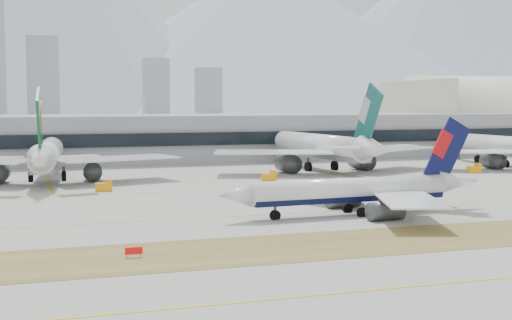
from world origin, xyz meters
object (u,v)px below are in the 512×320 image
object	(u,v)px
taxiing_airliner	(359,191)
widebody_cathay	(324,148)
hangar	(506,147)
terminal	(155,138)
widebody_eva	(47,157)

from	to	relation	value
taxiing_airliner	widebody_cathay	distance (m)	77.11
widebody_cathay	hangar	world-z (taller)	hangar
terminal	widebody_cathay	bearing A→B (deg)	-53.50
taxiing_airliner	hangar	world-z (taller)	hangar
taxiing_airliner	widebody_cathay	bearing A→B (deg)	-111.82
widebody_eva	terminal	bearing A→B (deg)	-28.38
widebody_eva	widebody_cathay	world-z (taller)	widebody_cathay
taxiing_airliner	widebody_eva	xyz separation A→B (m)	(-49.35, 69.54, 2.01)
taxiing_airliner	widebody_cathay	world-z (taller)	widebody_cathay
widebody_cathay	terminal	xyz separation A→B (m)	(-38.19, 51.61, 1.02)
widebody_eva	hangar	world-z (taller)	hangar
widebody_eva	widebody_cathay	distance (m)	74.66
taxiing_airliner	hangar	bearing A→B (deg)	-137.11
widebody_cathay	terminal	bearing A→B (deg)	32.72
terminal	hangar	bearing A→B (deg)	7.43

